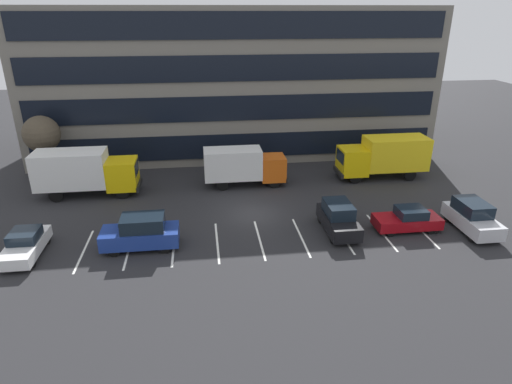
{
  "coord_description": "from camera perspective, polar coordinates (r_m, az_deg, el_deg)",
  "views": [
    {
      "loc": [
        -3.49,
        -29.24,
        14.07
      ],
      "look_at": [
        0.38,
        0.84,
        1.4
      ],
      "focal_mm": 30.77,
      "sensor_mm": 36.0,
      "label": 1
    }
  ],
  "objects": [
    {
      "name": "bare_tree",
      "position": [
        41.86,
        -26.11,
        6.77
      ],
      "size": [
        3.09,
        3.09,
        5.8
      ],
      "color": "#473323",
      "rests_on": "ground_plane"
    },
    {
      "name": "sedan_maroon",
      "position": [
        31.83,
        19.12,
        -3.39
      ],
      "size": [
        4.47,
        1.87,
        1.6
      ],
      "color": "maroon",
      "rests_on": "ground_plane"
    },
    {
      "name": "office_building",
      "position": [
        47.82,
        -3.16,
        14.39
      ],
      "size": [
        39.63,
        13.74,
        14.4
      ],
      "color": "slate",
      "rests_on": "ground_plane"
    },
    {
      "name": "sedan_white",
      "position": [
        30.53,
        -27.8,
        -6.05
      ],
      "size": [
        1.85,
        4.43,
        1.59
      ],
      "color": "white",
      "rests_on": "ground_plane"
    },
    {
      "name": "suv_navy",
      "position": [
        28.69,
        -14.72,
        -5.12
      ],
      "size": [
        4.82,
        2.04,
        2.18
      ],
      "color": "navy",
      "rests_on": "ground_plane"
    },
    {
      "name": "box_truck_yellow",
      "position": [
        37.76,
        -21.4,
        2.59
      ],
      "size": [
        8.05,
        2.67,
        3.73
      ],
      "color": "yellow",
      "rests_on": "ground_plane"
    },
    {
      "name": "box_truck_orange",
      "position": [
        37.33,
        -1.67,
        3.52
      ],
      "size": [
        7.01,
        2.32,
        3.25
      ],
      "color": "#D85914",
      "rests_on": "ground_plane"
    },
    {
      "name": "lot_markings",
      "position": [
        29.13,
        0.47,
        -6.19
      ],
      "size": [
        22.54,
        5.4,
        0.01
      ],
      "color": "silver",
      "rests_on": "ground_plane"
    },
    {
      "name": "ground_plane",
      "position": [
        32.64,
        -0.47,
        -2.86
      ],
      "size": [
        120.0,
        120.0,
        0.0
      ],
      "primitive_type": "plane",
      "color": "#262628"
    },
    {
      "name": "suv_silver",
      "position": [
        33.34,
        26.27,
        -2.9
      ],
      "size": [
        1.95,
        4.59,
        2.08
      ],
      "color": "silver",
      "rests_on": "ground_plane"
    },
    {
      "name": "suv_black",
      "position": [
        30.26,
        10.66,
        -3.36
      ],
      "size": [
        1.91,
        4.52,
        2.04
      ],
      "color": "black",
      "rests_on": "ground_plane"
    },
    {
      "name": "box_truck_yellow_all",
      "position": [
        40.67,
        16.34,
        4.59
      ],
      "size": [
        7.96,
        2.63,
        3.69
      ],
      "color": "yellow",
      "rests_on": "ground_plane"
    }
  ]
}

